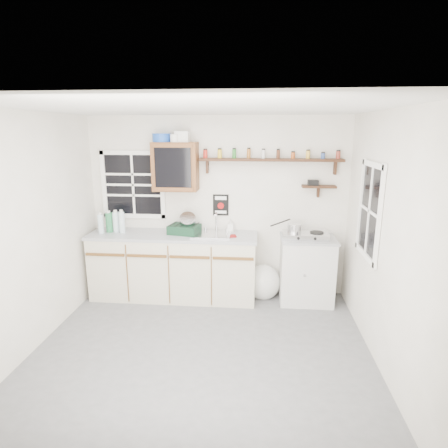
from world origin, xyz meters
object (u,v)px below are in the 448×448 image
object	(u,v)px
right_cabinet	(306,269)
dish_rack	(185,227)
main_cabinet	(174,265)
hotplate	(305,235)
spice_shelf	(270,159)
upper_cabinet	(175,167)

from	to	relation	value
right_cabinet	dish_rack	size ratio (longest dim) A/B	2.01
main_cabinet	hotplate	world-z (taller)	hotplate
main_cabinet	spice_shelf	distance (m)	1.97
spice_shelf	dish_rack	distance (m)	1.46
hotplate	dish_rack	bearing A→B (deg)	179.73
upper_cabinet	hotplate	bearing A→B (deg)	-4.50
upper_cabinet	dish_rack	size ratio (longest dim) A/B	1.43
main_cabinet	upper_cabinet	world-z (taller)	upper_cabinet
right_cabinet	dish_rack	distance (m)	1.76
main_cabinet	dish_rack	world-z (taller)	dish_rack
right_cabinet	spice_shelf	xyz separation A→B (m)	(-0.54, 0.19, 1.47)
main_cabinet	spice_shelf	bearing A→B (deg)	9.31
upper_cabinet	hotplate	distance (m)	1.97
main_cabinet	right_cabinet	distance (m)	1.84
main_cabinet	dish_rack	bearing A→B (deg)	14.89
spice_shelf	right_cabinet	bearing A→B (deg)	-19.30
upper_cabinet	dish_rack	distance (m)	0.83
right_cabinet	hotplate	distance (m)	0.50
main_cabinet	dish_rack	xyz separation A→B (m)	(0.17, 0.05, 0.56)
main_cabinet	right_cabinet	world-z (taller)	main_cabinet
right_cabinet	dish_rack	bearing A→B (deg)	179.32
dish_rack	right_cabinet	bearing A→B (deg)	10.98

